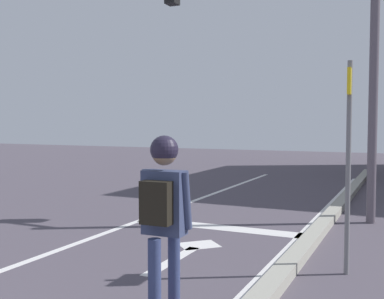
# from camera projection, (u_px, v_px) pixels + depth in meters

# --- Properties ---
(lane_line_center) EXTENTS (0.12, 20.00, 0.01)m
(lane_line_center) POSITION_uv_depth(u_px,v_px,m) (87.00, 239.00, 7.18)
(lane_line_center) COLOR silver
(lane_line_center) RESTS_ON ground
(lane_line_curbside) EXTENTS (0.12, 20.00, 0.01)m
(lane_line_curbside) POSITION_uv_depth(u_px,v_px,m) (273.00, 264.00, 5.95)
(lane_line_curbside) COLOR silver
(lane_line_curbside) RESTS_ON ground
(stop_bar) EXTENTS (3.09, 0.40, 0.01)m
(stop_bar) POSITION_uv_depth(u_px,v_px,m) (219.00, 227.00, 8.02)
(stop_bar) COLOR silver
(stop_bar) RESTS_ON ground
(lane_arrow_stem) EXTENTS (0.16, 1.40, 0.01)m
(lane_arrow_stem) POSITION_uv_depth(u_px,v_px,m) (172.00, 260.00, 6.09)
(lane_arrow_stem) COLOR silver
(lane_arrow_stem) RESTS_ON ground
(lane_arrow_head) EXTENTS (0.71, 0.71, 0.01)m
(lane_arrow_head) POSITION_uv_depth(u_px,v_px,m) (199.00, 245.00, 6.86)
(lane_arrow_head) COLOR silver
(lane_arrow_head) RESTS_ON ground
(curb_strip) EXTENTS (0.24, 24.00, 0.14)m
(curb_strip) POSITION_uv_depth(u_px,v_px,m) (293.00, 261.00, 5.84)
(curb_strip) COLOR #9D9A8D
(curb_strip) RESTS_ON ground
(skater) EXTENTS (0.45, 0.61, 1.63)m
(skater) POSITION_uv_depth(u_px,v_px,m) (164.00, 206.00, 3.95)
(skater) COLOR navy
(skater) RESTS_ON skateboard
(traffic_signal_mast) EXTENTS (5.44, 0.34, 5.30)m
(traffic_signal_mast) POSITION_uv_depth(u_px,v_px,m) (284.00, 11.00, 8.84)
(traffic_signal_mast) COLOR #5B525C
(traffic_signal_mast) RESTS_ON ground
(street_sign_post) EXTENTS (0.07, 0.44, 2.53)m
(street_sign_post) POSITION_uv_depth(u_px,v_px,m) (349.00, 137.00, 5.45)
(street_sign_post) COLOR slate
(street_sign_post) RESTS_ON ground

